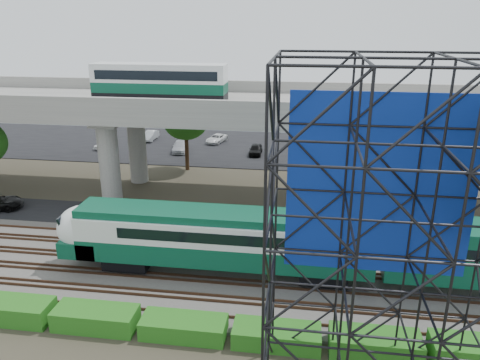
# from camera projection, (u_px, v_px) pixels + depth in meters

# --- Properties ---
(ground) EXTENTS (140.00, 140.00, 0.00)m
(ground) POSITION_uv_depth(u_px,v_px,m) (186.00, 290.00, 29.49)
(ground) COLOR #474233
(ground) RESTS_ON ground
(ballast_bed) EXTENTS (90.00, 12.00, 0.20)m
(ballast_bed) POSITION_uv_depth(u_px,v_px,m) (193.00, 273.00, 31.32)
(ballast_bed) COLOR slate
(ballast_bed) RESTS_ON ground
(service_road) EXTENTS (90.00, 5.00, 0.08)m
(service_road) POSITION_uv_depth(u_px,v_px,m) (217.00, 221.00, 39.28)
(service_road) COLOR black
(service_road) RESTS_ON ground
(parking_lot) EXTENTS (90.00, 18.00, 0.08)m
(parking_lot) POSITION_uv_depth(u_px,v_px,m) (251.00, 148.00, 61.23)
(parking_lot) COLOR black
(parking_lot) RESTS_ON ground
(harbor_water) EXTENTS (140.00, 40.00, 0.03)m
(harbor_water) POSITION_uv_depth(u_px,v_px,m) (266.00, 115.00, 81.79)
(harbor_water) COLOR #435A6F
(harbor_water) RESTS_ON ground
(rail_tracks) EXTENTS (90.00, 9.52, 0.16)m
(rail_tracks) POSITION_uv_depth(u_px,v_px,m) (193.00, 270.00, 31.26)
(rail_tracks) COLOR #472D1E
(rail_tracks) RESTS_ON ballast_bed
(commuter_train) EXTENTS (29.30, 3.06, 4.30)m
(commuter_train) POSITION_uv_depth(u_px,v_px,m) (255.00, 239.00, 29.84)
(commuter_train) COLOR black
(commuter_train) RESTS_ON rail_tracks
(overpass) EXTENTS (80.00, 12.00, 12.40)m
(overpass) POSITION_uv_depth(u_px,v_px,m) (222.00, 112.00, 41.77)
(overpass) COLOR #9E9B93
(overpass) RESTS_ON ground
(scaffold_tower) EXTENTS (9.36, 6.36, 15.00)m
(scaffold_tower) POSITION_uv_depth(u_px,v_px,m) (386.00, 257.00, 18.17)
(scaffold_tower) COLOR black
(scaffold_tower) RESTS_ON ground
(hedge_strip) EXTENTS (34.60, 1.80, 1.20)m
(hedge_strip) POSITION_uv_depth(u_px,v_px,m) (184.00, 326.00, 25.15)
(hedge_strip) COLOR #196216
(hedge_strip) RESTS_ON ground
(trees) EXTENTS (40.94, 16.94, 7.69)m
(trees) POSITION_uv_depth(u_px,v_px,m) (178.00, 139.00, 43.37)
(trees) COLOR #382314
(trees) RESTS_ON ground
(parked_cars) EXTENTS (36.49, 9.46, 1.31)m
(parked_cars) POSITION_uv_depth(u_px,v_px,m) (248.00, 144.00, 60.51)
(parked_cars) COLOR white
(parked_cars) RESTS_ON parking_lot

